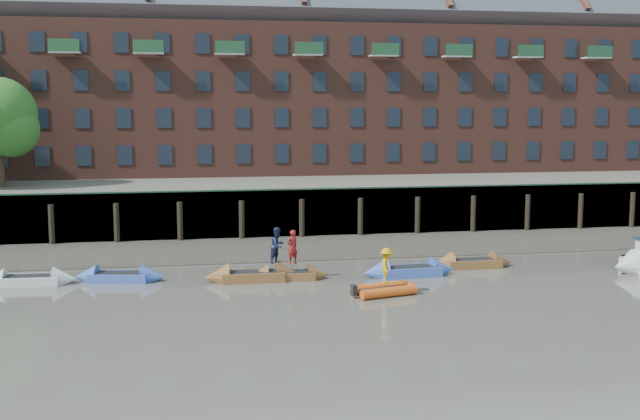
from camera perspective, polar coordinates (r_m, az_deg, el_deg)
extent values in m
plane|color=#635E55|center=(33.25, 7.93, -8.12)|extent=(220.00, 220.00, 0.00)
cube|color=#3D382F|center=(50.24, 1.61, -2.65)|extent=(110.00, 8.00, 0.50)
cube|color=#4C4336|center=(46.98, 2.45, -3.38)|extent=(110.00, 1.60, 0.10)
cube|color=#2D2A26|center=(54.25, 0.68, -0.17)|extent=(110.00, 0.80, 3.20)
cylinder|color=black|center=(53.33, -18.55, -1.03)|extent=(0.36, 0.36, 2.60)
cylinder|color=black|center=(52.88, -14.27, -0.94)|extent=(0.36, 0.36, 2.60)
cylinder|color=black|center=(52.73, -9.93, -0.84)|extent=(0.36, 0.36, 2.60)
cylinder|color=black|center=(52.88, -5.59, -0.74)|extent=(0.36, 0.36, 2.60)
cylinder|color=black|center=(53.33, -1.30, -0.63)|extent=(0.36, 0.36, 2.60)
cylinder|color=black|center=(54.07, 2.89, -0.52)|extent=(0.36, 0.36, 2.60)
cylinder|color=black|center=(55.10, 6.95, -0.42)|extent=(0.36, 0.36, 2.60)
cylinder|color=black|center=(56.39, 10.84, -0.31)|extent=(0.36, 0.36, 2.60)
cylinder|color=black|center=(57.93, 14.54, -0.21)|extent=(0.36, 0.36, 2.60)
cylinder|color=black|center=(59.69, 18.04, -0.12)|extent=(0.36, 0.36, 2.60)
cylinder|color=black|center=(61.67, 21.32, -0.03)|extent=(0.36, 0.36, 2.60)
cube|color=#264C2D|center=(53.76, 0.74, 1.53)|extent=(110.00, 0.06, 0.10)
cube|color=#5E594D|center=(67.56, -1.46, 1.39)|extent=(110.00, 28.00, 3.20)
cube|color=brown|center=(68.15, -1.61, 7.84)|extent=(80.00, 10.00, 12.00)
cube|color=#42444C|center=(68.54, -1.63, 13.87)|extent=(80.60, 15.56, 15.56)
cube|color=black|center=(63.86, -21.80, 3.54)|extent=(1.10, 0.12, 1.50)
cube|color=black|center=(63.31, -19.14, 3.63)|extent=(1.10, 0.12, 1.50)
cube|color=black|center=(62.91, -16.44, 3.72)|extent=(1.10, 0.12, 1.50)
cube|color=black|center=(62.65, -13.70, 3.80)|extent=(1.10, 0.12, 1.50)
cube|color=black|center=(62.53, -10.95, 3.87)|extent=(1.10, 0.12, 1.50)
cube|color=black|center=(62.55, -8.20, 3.93)|extent=(1.10, 0.12, 1.50)
cube|color=black|center=(62.72, -5.45, 3.98)|extent=(1.10, 0.12, 1.50)
cube|color=black|center=(63.03, -2.73, 4.03)|extent=(1.10, 0.12, 1.50)
cube|color=black|center=(63.48, -0.03, 4.06)|extent=(1.10, 0.12, 1.50)
cube|color=black|center=(64.06, 2.62, 4.09)|extent=(1.10, 0.12, 1.50)
cube|color=black|center=(64.79, 5.21, 4.11)|extent=(1.10, 0.12, 1.50)
cube|color=black|center=(65.64, 7.75, 4.11)|extent=(1.10, 0.12, 1.50)
cube|color=black|center=(66.61, 10.21, 4.11)|extent=(1.10, 0.12, 1.50)
cube|color=black|center=(67.70, 12.60, 4.11)|extent=(1.10, 0.12, 1.50)
cube|color=black|center=(68.91, 14.91, 4.09)|extent=(1.10, 0.12, 1.50)
cube|color=black|center=(70.23, 17.14, 4.07)|extent=(1.10, 0.12, 1.50)
cube|color=black|center=(71.64, 19.28, 4.05)|extent=(1.10, 0.12, 1.50)
cube|color=black|center=(73.15, 21.34, 4.02)|extent=(1.10, 0.12, 1.50)
cube|color=black|center=(63.20, -19.25, 6.16)|extent=(1.10, 0.12, 1.50)
cube|color=black|center=(62.79, -16.53, 6.27)|extent=(1.10, 0.12, 1.50)
cube|color=black|center=(62.53, -13.79, 6.36)|extent=(1.10, 0.12, 1.50)
cube|color=black|center=(62.41, -11.02, 6.43)|extent=(1.10, 0.12, 1.50)
cube|color=black|center=(62.43, -8.25, 6.50)|extent=(1.10, 0.12, 1.50)
cube|color=black|center=(62.60, -5.49, 6.54)|extent=(1.10, 0.12, 1.50)
cube|color=black|center=(62.91, -2.74, 6.57)|extent=(1.10, 0.12, 1.50)
cube|color=black|center=(63.36, -0.03, 6.59)|extent=(1.10, 0.12, 1.50)
cube|color=black|center=(63.95, 2.63, 6.59)|extent=(1.10, 0.12, 1.50)
cube|color=black|center=(64.67, 5.24, 6.58)|extent=(1.10, 0.12, 1.50)
cube|color=black|center=(65.52, 7.79, 6.56)|extent=(1.10, 0.12, 1.50)
cube|color=black|center=(66.50, 10.27, 6.52)|extent=(1.10, 0.12, 1.50)
cube|color=black|center=(67.60, 12.67, 6.47)|extent=(1.10, 0.12, 1.50)
cube|color=black|center=(68.81, 14.99, 6.42)|extent=(1.10, 0.12, 1.50)
cube|color=black|center=(70.12, 17.23, 6.36)|extent=(1.10, 0.12, 1.50)
cube|color=black|center=(71.54, 19.38, 6.29)|extent=(1.10, 0.12, 1.50)
cube|color=black|center=(73.05, 21.44, 6.21)|extent=(1.10, 0.12, 1.50)
cube|color=black|center=(63.21, -19.36, 8.70)|extent=(1.10, 0.12, 1.50)
cube|color=black|center=(62.80, -16.63, 8.82)|extent=(1.10, 0.12, 1.50)
cube|color=black|center=(62.54, -13.87, 8.92)|extent=(1.10, 0.12, 1.50)
cube|color=black|center=(62.42, -11.09, 9.00)|extent=(1.10, 0.12, 1.50)
cube|color=black|center=(62.44, -8.30, 9.07)|extent=(1.10, 0.12, 1.50)
cube|color=black|center=(62.61, -5.52, 9.11)|extent=(1.10, 0.12, 1.50)
cube|color=black|center=(62.92, -2.76, 9.12)|extent=(1.10, 0.12, 1.50)
cube|color=black|center=(63.37, -0.03, 9.12)|extent=(1.10, 0.12, 1.50)
cube|color=black|center=(63.96, 2.65, 9.10)|extent=(1.10, 0.12, 1.50)
cube|color=black|center=(64.68, 5.27, 9.06)|extent=(1.10, 0.12, 1.50)
cube|color=black|center=(65.53, 7.84, 9.01)|extent=(1.10, 0.12, 1.50)
cube|color=black|center=(66.51, 10.33, 8.93)|extent=(1.10, 0.12, 1.50)
cube|color=black|center=(67.60, 12.74, 8.85)|extent=(1.10, 0.12, 1.50)
cube|color=black|center=(68.81, 15.07, 8.75)|extent=(1.10, 0.12, 1.50)
cube|color=black|center=(70.13, 17.32, 8.64)|extent=(1.10, 0.12, 1.50)
cube|color=black|center=(71.55, 19.48, 8.53)|extent=(1.10, 0.12, 1.50)
cube|color=black|center=(73.06, 21.55, 8.40)|extent=(1.10, 0.12, 1.50)
cube|color=black|center=(63.34, -19.48, 11.23)|extent=(1.10, 0.12, 1.50)
cube|color=black|center=(62.93, -16.73, 11.37)|extent=(1.10, 0.12, 1.50)
cube|color=black|center=(62.67, -13.95, 11.48)|extent=(1.10, 0.12, 1.50)
cube|color=black|center=(62.55, -11.15, 11.57)|extent=(1.10, 0.12, 1.50)
cube|color=black|center=(62.57, -8.35, 11.63)|extent=(1.10, 0.12, 1.50)
cube|color=black|center=(62.74, -5.55, 11.66)|extent=(1.10, 0.12, 1.50)
cube|color=black|center=(63.05, -2.78, 11.67)|extent=(1.10, 0.12, 1.50)
cube|color=black|center=(63.50, -0.03, 11.65)|extent=(1.10, 0.12, 1.50)
cube|color=black|center=(64.09, 2.66, 11.61)|extent=(1.10, 0.12, 1.50)
cube|color=black|center=(64.81, 5.30, 11.54)|extent=(1.10, 0.12, 1.50)
cube|color=black|center=(65.66, 7.88, 11.45)|extent=(1.10, 0.12, 1.50)
cube|color=black|center=(66.63, 10.39, 11.34)|extent=(1.10, 0.12, 1.50)
cube|color=black|center=(67.73, 12.81, 11.21)|extent=(1.10, 0.12, 1.50)
cube|color=black|center=(68.93, 15.16, 11.07)|extent=(1.10, 0.12, 1.50)
cube|color=black|center=(70.25, 17.41, 10.92)|extent=(1.10, 0.12, 1.50)
cube|color=black|center=(71.66, 19.58, 10.76)|extent=(1.10, 0.12, 1.50)
cube|color=black|center=(73.18, 21.66, 10.59)|extent=(1.10, 0.12, 1.50)
cylinder|color=#3A281C|center=(59.26, -21.74, 3.45)|extent=(0.44, 0.44, 4.00)
cube|color=silver|center=(42.48, -19.98, -4.72)|extent=(2.98, 1.42, 0.46)
cone|color=silver|center=(42.16, -17.69, -4.71)|extent=(1.18, 1.36, 1.33)
cube|color=black|center=(42.43, -19.99, -4.44)|extent=(2.48, 1.07, 0.06)
cube|color=#3E5EBB|center=(41.94, -14.07, -4.64)|extent=(3.11, 1.82, 0.46)
cone|color=#3E5EBB|center=(41.55, -11.79, -4.69)|extent=(1.35, 1.50, 1.32)
cone|color=#3E5EBB|center=(42.39, -16.30, -4.59)|extent=(1.35, 1.50, 1.32)
cube|color=black|center=(41.89, -14.08, -4.36)|extent=(2.57, 1.41, 0.06)
cube|color=brown|center=(40.93, -4.79, -4.71)|extent=(3.14, 1.42, 0.49)
cone|color=brown|center=(41.13, -2.24, -4.63)|extent=(1.22, 1.42, 1.42)
cone|color=brown|center=(40.81, -7.37, -4.78)|extent=(1.22, 1.42, 1.42)
cube|color=black|center=(40.88, -4.80, -4.40)|extent=(2.62, 1.07, 0.06)
cube|color=brown|center=(41.14, -2.26, -4.68)|extent=(2.72, 1.34, 0.42)
cone|color=brown|center=(41.30, -0.11, -4.62)|extent=(1.10, 1.26, 1.20)
cone|color=brown|center=(41.05, -4.43, -4.72)|extent=(1.10, 1.26, 1.20)
cube|color=black|center=(41.10, -2.26, -4.42)|extent=(2.26, 1.02, 0.06)
cube|color=#3E5EBB|center=(42.22, 6.36, -4.34)|extent=(3.26, 1.62, 0.50)
cone|color=#3E5EBB|center=(42.87, 8.71, -4.20)|extent=(1.32, 1.50, 1.44)
cone|color=#3E5EBB|center=(41.64, 3.95, -4.48)|extent=(1.32, 1.50, 1.44)
cube|color=black|center=(42.17, 6.37, -4.04)|extent=(2.71, 1.23, 0.06)
cube|color=brown|center=(44.89, 10.78, -3.73)|extent=(3.02, 1.41, 0.47)
cone|color=brown|center=(45.56, 12.82, -3.62)|extent=(1.19, 1.37, 1.35)
cone|color=brown|center=(44.28, 8.68, -3.84)|extent=(1.19, 1.37, 1.35)
cube|color=black|center=(44.85, 10.79, -3.46)|extent=(2.51, 1.06, 0.06)
cylinder|color=#DE5114|center=(38.47, 4.19, -5.52)|extent=(2.88, 1.19, 0.47)
cylinder|color=#DE5114|center=(37.62, 4.93, -5.83)|extent=(2.88, 1.19, 0.47)
sphere|color=#DE5114|center=(38.75, 6.40, -5.45)|extent=(0.54, 0.54, 0.54)
cube|color=black|center=(38.04, 4.55, -5.68)|extent=(2.51, 1.40, 0.16)
cone|color=silver|center=(45.46, 20.90, -3.75)|extent=(1.85, 2.06, 1.76)
imported|color=maroon|center=(40.87, -1.98, -2.64)|extent=(0.76, 0.68, 1.76)
imported|color=#19233F|center=(41.00, -3.03, -2.53)|extent=(1.14, 1.15, 1.88)
imported|color=orange|center=(37.89, 4.75, -3.98)|extent=(0.92, 1.24, 1.72)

